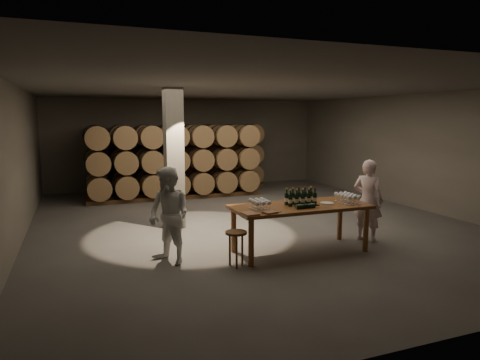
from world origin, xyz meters
name	(u,v)px	position (x,y,z in m)	size (l,w,h in m)	color
room	(174,159)	(-1.80, 0.20, 1.60)	(12.00, 12.00, 12.00)	#504D4B
tasting_table	(300,211)	(0.00, -2.50, 0.80)	(2.60, 1.10, 0.90)	brown
barrel_stack_back	(178,157)	(-0.57, 5.20, 1.20)	(6.26, 0.95, 2.31)	brown
barrel_stack_front	(176,161)	(-0.96, 3.80, 1.20)	(5.48, 0.95, 2.31)	brown
bottle_cluster	(301,199)	(0.03, -2.46, 1.02)	(0.60, 0.23, 0.32)	black
lying_bottles	(306,206)	(-0.05, -2.79, 0.94)	(0.48, 0.08, 0.08)	black
glass_cluster_left	(260,202)	(-0.85, -2.54, 1.03)	(0.31, 0.42, 0.18)	silver
glass_cluster_right	(347,196)	(0.98, -2.59, 1.03)	(0.31, 0.53, 0.18)	silver
plate	(327,203)	(0.55, -2.54, 0.91)	(0.26, 0.26, 0.01)	white
notebook_near	(270,212)	(-0.83, -2.92, 0.92)	(0.23, 0.18, 0.03)	brown
notebook_corner	(250,214)	(-1.18, -2.87, 0.91)	(0.23, 0.30, 0.03)	brown
pen	(278,212)	(-0.68, -2.93, 0.91)	(0.01, 0.01, 0.15)	black
stool	(236,238)	(-1.42, -2.85, 0.51)	(0.37, 0.37, 0.62)	brown
person_man	(368,200)	(1.66, -2.33, 0.85)	(0.62, 0.40, 1.69)	white
person_woman	(169,216)	(-2.44, -2.27, 0.85)	(0.82, 0.64, 1.69)	silver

